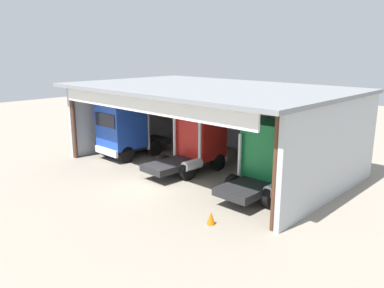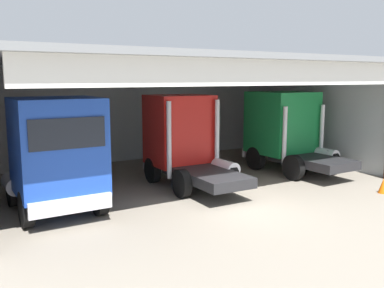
% 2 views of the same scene
% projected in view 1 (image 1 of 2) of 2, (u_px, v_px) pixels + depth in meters
% --- Properties ---
extents(ground_plane, '(80.00, 80.00, 0.00)m').
position_uv_depth(ground_plane, '(148.00, 185.00, 20.23)').
color(ground_plane, gray).
rests_on(ground_plane, ground).
extents(workshop_shed, '(16.28, 10.59, 4.96)m').
position_uv_depth(workshop_shed, '(218.00, 108.00, 23.36)').
color(workshop_shed, '#ADB2B7').
rests_on(workshop_shed, ground).
extents(truck_blue_center_right_bay, '(2.60, 4.93, 3.62)m').
position_uv_depth(truck_blue_center_right_bay, '(125.00, 129.00, 25.20)').
color(truck_blue_center_right_bay, '#1E47B7').
rests_on(truck_blue_center_right_bay, ground).
extents(truck_red_center_bay, '(2.53, 5.15, 3.53)m').
position_uv_depth(truck_red_center_bay, '(197.00, 140.00, 22.56)').
color(truck_red_center_bay, red).
rests_on(truck_red_center_bay, ground).
extents(truck_green_yard_outside, '(2.65, 5.06, 3.58)m').
position_uv_depth(truck_green_yard_outside, '(272.00, 156.00, 18.86)').
color(truck_green_yard_outside, '#197F3D').
rests_on(truck_green_yard_outside, ground).
extents(oil_drum, '(0.58, 0.58, 0.87)m').
position_uv_depth(oil_drum, '(281.00, 154.00, 24.73)').
color(oil_drum, '#B21E19').
rests_on(oil_drum, ground).
extents(tool_cart, '(0.90, 0.60, 1.00)m').
position_uv_depth(tool_cart, '(271.00, 154.00, 24.59)').
color(tool_cart, black).
rests_on(tool_cart, ground).
extents(traffic_cone, '(0.36, 0.36, 0.56)m').
position_uv_depth(traffic_cone, '(211.00, 218.00, 15.67)').
color(traffic_cone, orange).
rests_on(traffic_cone, ground).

